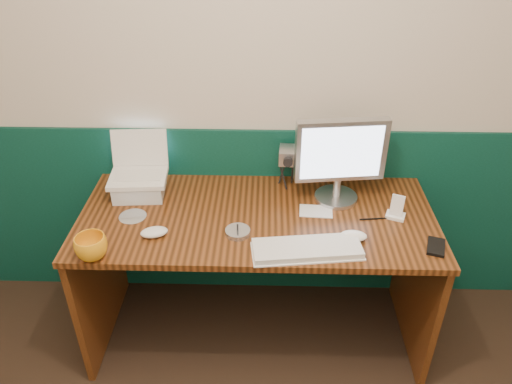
{
  "coord_description": "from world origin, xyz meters",
  "views": [
    {
      "loc": [
        0.0,
        -0.45,
        2.04
      ],
      "look_at": [
        -0.04,
        1.23,
        0.97
      ],
      "focal_mm": 35.0,
      "sensor_mm": 36.0,
      "label": 1
    }
  ],
  "objects_px": {
    "keyboard": "(307,250)",
    "mug": "(91,247)",
    "monitor": "(340,161)",
    "desk": "(257,278)",
    "laptop": "(135,159)",
    "camcorder": "(286,165)"
  },
  "relations": [
    {
      "from": "keyboard",
      "to": "mug",
      "type": "xyz_separation_m",
      "value": [
        -0.86,
        -0.06,
        0.04
      ]
    },
    {
      "from": "monitor",
      "to": "mug",
      "type": "bearing_deg",
      "value": -162.78
    },
    {
      "from": "keyboard",
      "to": "mug",
      "type": "relative_size",
      "value": 3.4
    },
    {
      "from": "desk",
      "to": "laptop",
      "type": "height_order",
      "value": "laptop"
    },
    {
      "from": "laptop",
      "to": "camcorder",
      "type": "xyz_separation_m",
      "value": [
        0.7,
        0.1,
        -0.08
      ]
    },
    {
      "from": "laptop",
      "to": "mug",
      "type": "bearing_deg",
      "value": -104.46
    },
    {
      "from": "mug",
      "to": "camcorder",
      "type": "height_order",
      "value": "camcorder"
    },
    {
      "from": "keyboard",
      "to": "camcorder",
      "type": "height_order",
      "value": "camcorder"
    },
    {
      "from": "laptop",
      "to": "camcorder",
      "type": "relative_size",
      "value": 1.2
    },
    {
      "from": "laptop",
      "to": "monitor",
      "type": "bearing_deg",
      "value": -5.15
    },
    {
      "from": "monitor",
      "to": "mug",
      "type": "relative_size",
      "value": 3.18
    },
    {
      "from": "keyboard",
      "to": "camcorder",
      "type": "distance_m",
      "value": 0.53
    },
    {
      "from": "monitor",
      "to": "keyboard",
      "type": "distance_m",
      "value": 0.47
    },
    {
      "from": "laptop",
      "to": "mug",
      "type": "xyz_separation_m",
      "value": [
        -0.08,
        -0.47,
        -0.14
      ]
    },
    {
      "from": "laptop",
      "to": "camcorder",
      "type": "distance_m",
      "value": 0.71
    },
    {
      "from": "keyboard",
      "to": "camcorder",
      "type": "relative_size",
      "value": 1.98
    },
    {
      "from": "laptop",
      "to": "monitor",
      "type": "relative_size",
      "value": 0.65
    },
    {
      "from": "desk",
      "to": "mug",
      "type": "relative_size",
      "value": 12.43
    },
    {
      "from": "mug",
      "to": "camcorder",
      "type": "relative_size",
      "value": 0.58
    },
    {
      "from": "laptop",
      "to": "camcorder",
      "type": "bearing_deg",
      "value": 4.07
    },
    {
      "from": "monitor",
      "to": "camcorder",
      "type": "height_order",
      "value": "monitor"
    },
    {
      "from": "desk",
      "to": "monitor",
      "type": "bearing_deg",
      "value": 21.75
    }
  ]
}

